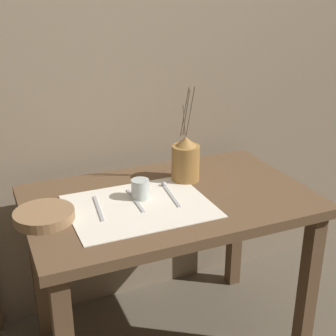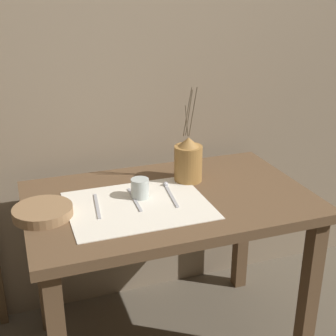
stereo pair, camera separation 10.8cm
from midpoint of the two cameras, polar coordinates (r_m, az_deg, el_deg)
name	(u,v)px [view 2 (the right image)]	position (r m, az deg, el deg)	size (l,w,h in m)	color
stone_wall_back	(134,56)	(2.11, -2.62, 13.49)	(7.00, 0.06, 2.40)	gray
wooden_table	(169,221)	(1.88, 1.79, -6.45)	(1.11, 0.69, 0.72)	brown
linen_cloth	(138,205)	(1.76, -1.90, -4.58)	(0.52, 0.41, 0.00)	silver
pitcher_with_flowers	(188,161)	(1.94, 4.07, 0.88)	(0.12, 0.12, 0.40)	olive
wooden_bowl	(43,212)	(1.72, -13.28, -5.25)	(0.21, 0.21, 0.04)	#8E6B47
glass_tumbler_near	(140,188)	(1.80, -1.72, -2.51)	(0.07, 0.07, 0.08)	#B7C1BC
knife_center	(97,206)	(1.76, -6.91, -4.61)	(0.04, 0.21, 0.00)	#A8A8AD
fork_inner	(135,199)	(1.79, -2.37, -3.88)	(0.02, 0.21, 0.00)	#A8A8AD
spoon_outer	(168,189)	(1.88, 1.64, -2.60)	(0.04, 0.22, 0.02)	#A8A8AD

